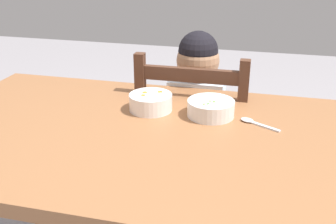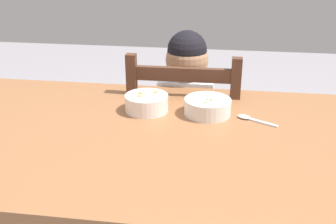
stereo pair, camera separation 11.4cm
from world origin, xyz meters
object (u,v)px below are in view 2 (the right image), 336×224
at_px(dining_chair, 185,151).
at_px(bowl_of_carrots, 147,102).
at_px(spoon, 250,118).
at_px(child_figure, 185,111).
at_px(bowl_of_peas, 208,106).
at_px(dining_table, 162,164).

height_order(dining_chair, bowl_of_carrots, dining_chair).
relative_size(bowl_of_carrots, spoon, 1.11).
relative_size(dining_chair, child_figure, 0.94).
bearing_deg(child_figure, bowl_of_carrots, -109.14).
bearing_deg(bowl_of_carrots, spoon, -4.39).
bearing_deg(child_figure, spoon, -53.19).
xyz_separation_m(child_figure, bowl_of_carrots, (-0.10, -0.29, 0.15)).
xyz_separation_m(bowl_of_peas, bowl_of_carrots, (-0.20, 0.00, 0.00)).
bearing_deg(spoon, bowl_of_carrots, 175.61).
relative_size(dining_chair, bowl_of_peas, 5.93).
xyz_separation_m(dining_chair, spoon, (0.24, -0.33, 0.31)).
bearing_deg(dining_chair, dining_table, -93.08).
xyz_separation_m(dining_chair, child_figure, (-0.00, -0.01, 0.19)).
distance_m(dining_chair, spoon, 0.51).
distance_m(bowl_of_peas, spoon, 0.14).
relative_size(dining_table, bowl_of_peas, 9.89).
xyz_separation_m(dining_table, spoon, (0.26, 0.14, 0.11)).
distance_m(dining_table, spoon, 0.32).
distance_m(dining_table, bowl_of_carrots, 0.23).
height_order(bowl_of_peas, bowl_of_carrots, bowl_of_carrots).
relative_size(dining_table, child_figure, 1.57).
height_order(child_figure, bowl_of_carrots, child_figure).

